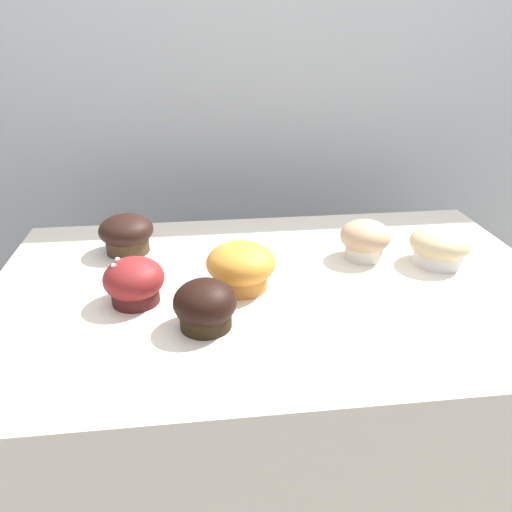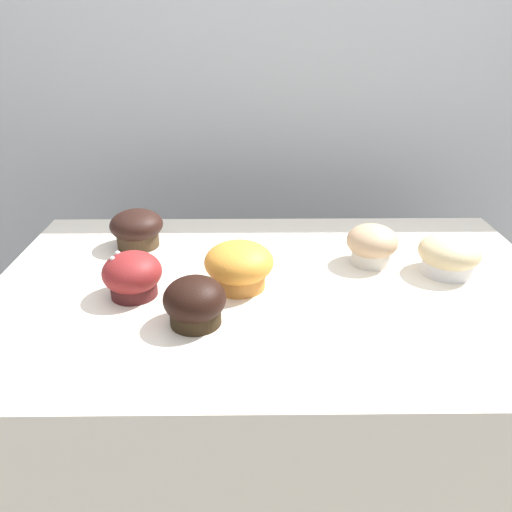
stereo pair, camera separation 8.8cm
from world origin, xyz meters
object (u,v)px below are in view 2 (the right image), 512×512
muffin_back_right (132,275)px  muffin_back_center (372,244)px  muffin_front_center (137,228)px  muffin_back_left (195,302)px  muffin_front_right (239,266)px  muffin_front_left (449,255)px

muffin_back_right → muffin_back_center: same height
muffin_front_center → muffin_back_center: size_ratio=1.11×
muffin_back_left → muffin_back_right: (-0.11, 0.09, 0.00)m
muffin_front_right → muffin_back_center: 0.26m
muffin_front_center → muffin_back_right: bearing=-80.4°
muffin_back_left → muffin_back_center: bearing=33.2°
muffin_front_left → muffin_front_right: 0.38m
muffin_back_left → muffin_front_left: size_ratio=0.86×
muffin_front_center → muffin_front_left: size_ratio=0.96×
muffin_back_left → muffin_front_right: (0.06, 0.11, 0.00)m
muffin_front_left → muffin_front_right: (-0.38, -0.05, 0.01)m
muffin_back_left → muffin_front_right: bearing=60.6°
muffin_front_center → muffin_back_left: bearing=-63.1°
muffin_front_center → muffin_back_right: size_ratio=1.08×
muffin_back_right → muffin_front_left: 0.56m
muffin_front_center → muffin_front_right: 0.27m
muffin_front_center → muffin_back_right: (0.03, -0.20, -0.00)m
muffin_back_left → muffin_back_right: same height
muffin_front_center → muffin_back_left: size_ratio=1.12×
muffin_back_right → muffin_front_right: size_ratio=0.83×
muffin_front_left → muffin_front_right: muffin_front_right is taller
muffin_back_left → muffin_front_left: bearing=20.2°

